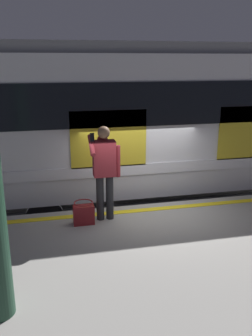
# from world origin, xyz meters

# --- Properties ---
(ground_plane) EXTENTS (23.71, 23.71, 0.00)m
(ground_plane) POSITION_xyz_m (0.00, 0.00, 0.00)
(ground_plane) COLOR #3D3D3F
(platform) EXTENTS (12.97, 4.95, 1.02)m
(platform) POSITION_xyz_m (0.00, 2.48, 0.51)
(platform) COLOR gray
(platform) RESTS_ON ground
(safety_line) EXTENTS (12.71, 0.16, 0.01)m
(safety_line) POSITION_xyz_m (0.00, 0.30, 1.03)
(safety_line) COLOR yellow
(safety_line) RESTS_ON platform
(track_rail_near) EXTENTS (16.86, 0.08, 0.16)m
(track_rail_near) POSITION_xyz_m (0.00, -1.19, 0.08)
(track_rail_near) COLOR slate
(track_rail_near) RESTS_ON ground
(track_rail_far) EXTENTS (16.86, 0.08, 0.16)m
(track_rail_far) POSITION_xyz_m (0.00, -2.62, 0.08)
(track_rail_far) COLOR slate
(track_rail_far) RESTS_ON ground
(train_carriage) EXTENTS (9.26, 2.86, 4.09)m
(train_carriage) POSITION_xyz_m (-0.98, -1.90, 2.58)
(train_carriage) COLOR silver
(train_carriage) RESTS_ON ground
(passenger) EXTENTS (0.57, 0.55, 1.76)m
(passenger) POSITION_xyz_m (0.90, 0.52, 2.06)
(passenger) COLOR #262628
(passenger) RESTS_ON platform
(handbag) EXTENTS (0.38, 0.34, 0.42)m
(handbag) POSITION_xyz_m (1.32, 0.66, 1.22)
(handbag) COLOR maroon
(handbag) RESTS_ON platform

